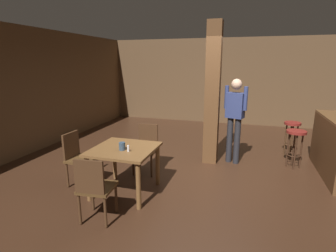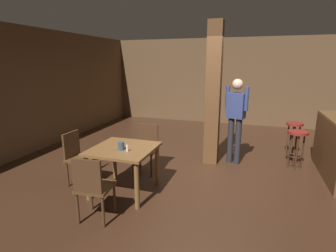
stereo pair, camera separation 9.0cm
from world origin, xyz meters
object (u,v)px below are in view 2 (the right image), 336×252
dining_table (124,155)px  salt_shaker (127,148)px  chair_south (93,186)px  standing_person (236,115)px  bar_counter (336,148)px  bar_stool_near (297,140)px  bar_stool_mid (294,132)px  chair_west (78,155)px  chair_north (147,146)px  napkin_cup (121,146)px

dining_table → salt_shaker: (0.14, -0.14, 0.17)m
chair_south → standing_person: standing_person is taller
salt_shaker → bar_counter: 3.70m
bar_stool_near → bar_stool_mid: bearing=87.9°
chair_west → bar_stool_near: (3.60, 1.87, 0.06)m
chair_north → bar_stool_mid: bearing=32.5°
bar_counter → bar_stool_mid: (-0.59, 0.90, 0.03)m
chair_south → bar_stool_near: size_ratio=1.19×
chair_south → salt_shaker: chair_south is taller
standing_person → bar_counter: standing_person is taller
dining_table → salt_shaker: size_ratio=9.74×
chair_west → standing_person: standing_person is taller
chair_south → bar_stool_mid: (2.75, 3.46, 0.06)m
chair_south → salt_shaker: bearing=79.2°
chair_south → napkin_cup: (0.02, 0.76, 0.30)m
standing_person → salt_shaker: bearing=-125.9°
dining_table → bar_counter: bar_counter is taller
chair_south → bar_stool_mid: chair_south is taller
chair_south → chair_north: bearing=89.3°
chair_west → dining_table: bearing=-1.8°
salt_shaker → bar_stool_mid: salt_shaker is taller
chair_north → chair_south: 1.72m
salt_shaker → napkin_cup: bearing=162.3°
dining_table → chair_west: chair_west is taller
chair_north → salt_shaker: size_ratio=9.13×
chair_north → napkin_cup: (-0.00, -0.96, 0.30)m
chair_west → napkin_cup: 0.96m
napkin_cup → bar_stool_mid: bearing=44.7°
chair_south → bar_stool_mid: bearing=51.5°
chair_north → standing_person: bearing=31.9°
chair_south → bar_stool_mid: size_ratio=1.16×
napkin_cup → bar_stool_near: size_ratio=0.16×
chair_north → bar_counter: bar_counter is taller
standing_person → bar_counter: 1.84m
dining_table → bar_stool_near: bearing=34.9°
salt_shaker → bar_stool_near: salt_shaker is taller
napkin_cup → salt_shaker: (0.12, -0.04, -0.01)m
napkin_cup → salt_shaker: bearing=-17.7°
dining_table → bar_counter: 3.75m
bar_counter → bar_stool_mid: bearing=123.2°
chair_north → chair_west: bearing=-137.3°
chair_west → salt_shaker: 1.07m
bar_stool_near → bar_stool_mid: bar_stool_mid is taller
bar_stool_mid → chair_west: bearing=-144.7°
chair_west → chair_south: size_ratio=1.00×
chair_west → salt_shaker: size_ratio=9.13×
chair_west → bar_counter: 4.54m
salt_shaker → bar_stool_near: (2.58, 2.04, -0.22)m
chair_south → bar_stool_near: chair_south is taller
napkin_cup → bar_counter: 3.78m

